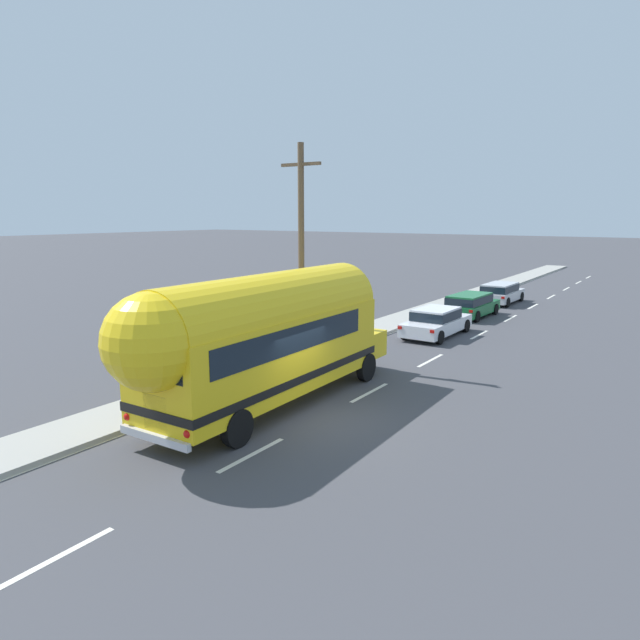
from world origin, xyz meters
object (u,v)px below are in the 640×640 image
utility_pole (301,251)px  car_lead (436,321)px  painted_bus (262,336)px  car_third (501,292)px  car_second (471,304)px

utility_pole → car_lead: utility_pole is taller
utility_pole → painted_bus: (2.40, -5.35, -2.12)m
utility_pole → car_third: size_ratio=1.86×
utility_pole → car_second: 14.13m
painted_bus → car_lead: painted_bus is taller
car_second → utility_pole: bearing=-99.4°
painted_bus → car_lead: size_ratio=2.39×
utility_pole → car_third: 20.00m
utility_pole → car_third: utility_pole is taller
car_second → car_third: bearing=90.8°
painted_bus → car_second: (-0.17, 18.82, -1.51)m
painted_bus → car_third: 24.95m
car_third → utility_pole: bearing=-96.3°
painted_bus → car_third: bearing=90.6°
utility_pole → car_second: size_ratio=1.89×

